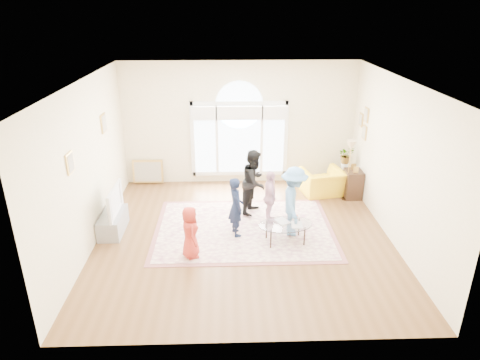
{
  "coord_description": "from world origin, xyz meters",
  "views": [
    {
      "loc": [
        -0.33,
        -7.75,
        4.5
      ],
      "look_at": [
        -0.07,
        0.3,
        1.15
      ],
      "focal_mm": 32.0,
      "sensor_mm": 36.0,
      "label": 1
    }
  ],
  "objects_px": {
    "area_rug": "(244,229)",
    "coffee_table": "(286,225)",
    "television": "(111,201)",
    "tv_console": "(113,223)",
    "armchair": "(322,182)"
  },
  "relations": [
    {
      "from": "tv_console",
      "to": "coffee_table",
      "type": "bearing_deg",
      "value": -8.83
    },
    {
      "from": "tv_console",
      "to": "television",
      "type": "height_order",
      "value": "television"
    },
    {
      "from": "armchair",
      "to": "coffee_table",
      "type": "bearing_deg",
      "value": 50.02
    },
    {
      "from": "tv_console",
      "to": "television",
      "type": "relative_size",
      "value": 0.97
    },
    {
      "from": "area_rug",
      "to": "tv_console",
      "type": "distance_m",
      "value": 2.77
    },
    {
      "from": "television",
      "to": "coffee_table",
      "type": "height_order",
      "value": "television"
    },
    {
      "from": "tv_console",
      "to": "coffee_table",
      "type": "relative_size",
      "value": 0.86
    },
    {
      "from": "armchair",
      "to": "television",
      "type": "bearing_deg",
      "value": 8.24
    },
    {
      "from": "area_rug",
      "to": "coffee_table",
      "type": "distance_m",
      "value": 1.06
    },
    {
      "from": "area_rug",
      "to": "television",
      "type": "xyz_separation_m",
      "value": [
        -2.76,
        -0.01,
        0.71
      ]
    },
    {
      "from": "area_rug",
      "to": "coffee_table",
      "type": "bearing_deg",
      "value": -35.03
    },
    {
      "from": "armchair",
      "to": "tv_console",
      "type": "bearing_deg",
      "value": 8.21
    },
    {
      "from": "area_rug",
      "to": "armchair",
      "type": "distance_m",
      "value": 2.72
    },
    {
      "from": "area_rug",
      "to": "tv_console",
      "type": "height_order",
      "value": "tv_console"
    },
    {
      "from": "area_rug",
      "to": "tv_console",
      "type": "bearing_deg",
      "value": -179.74
    }
  ]
}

